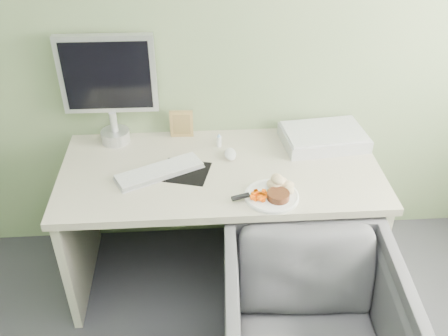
{
  "coord_description": "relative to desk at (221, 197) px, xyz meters",
  "views": [
    {
      "loc": [
        -0.12,
        -0.42,
        2.15
      ],
      "look_at": [
        0.01,
        1.5,
        0.82
      ],
      "focal_mm": 40.0,
      "sensor_mm": 36.0,
      "label": 1
    }
  ],
  "objects": [
    {
      "name": "plate",
      "position": [
        0.22,
        -0.25,
        0.19
      ],
      "size": [
        0.25,
        0.25,
        0.01
      ],
      "primitive_type": "cylinder",
      "color": "white",
      "rests_on": "desk"
    },
    {
      "name": "eyedrop_bottle",
      "position": [
        0.0,
        0.21,
        0.22
      ],
      "size": [
        0.03,
        0.03,
        0.08
      ],
      "color": "white",
      "rests_on": "desk"
    },
    {
      "name": "potato_pile",
      "position": [
        0.26,
        -0.2,
        0.23
      ],
      "size": [
        0.14,
        0.12,
        0.07
      ],
      "primitive_type": "ellipsoid",
      "rotation": [
        0.0,
        0.0,
        -0.27
      ],
      "color": "tan",
      "rests_on": "plate"
    },
    {
      "name": "wall_back",
      "position": [
        0.0,
        0.38,
        0.8
      ],
      "size": [
        3.5,
        0.0,
        3.5
      ],
      "primitive_type": "plane",
      "rotation": [
        1.57,
        0.0,
        0.0
      ],
      "color": "gray",
      "rests_on": "floor"
    },
    {
      "name": "monitor",
      "position": [
        -0.55,
        0.32,
        0.51
      ],
      "size": [
        0.49,
        0.15,
        0.58
      ],
      "rotation": [
        0.0,
        0.0,
        -0.01
      ],
      "color": "silver",
      "rests_on": "desk"
    },
    {
      "name": "desk_chair",
      "position": [
        0.35,
        -0.7,
        -0.2
      ],
      "size": [
        0.79,
        0.81,
        0.69
      ],
      "primitive_type": "imported",
      "rotation": [
        0.0,
        0.0,
        -0.06
      ],
      "color": "#39393E",
      "rests_on": "floor"
    },
    {
      "name": "desk",
      "position": [
        0.0,
        0.0,
        0.0
      ],
      "size": [
        1.6,
        0.75,
        0.73
      ],
      "color": "beige",
      "rests_on": "floor"
    },
    {
      "name": "keyboard",
      "position": [
        -0.3,
        -0.02,
        0.2
      ],
      "size": [
        0.44,
        0.3,
        0.02
      ],
      "primitive_type": "cube",
      "rotation": [
        0.0,
        0.0,
        0.45
      ],
      "color": "white",
      "rests_on": "desk"
    },
    {
      "name": "steak",
      "position": [
        0.25,
        -0.28,
        0.21
      ],
      "size": [
        0.12,
        0.12,
        0.03
      ],
      "primitive_type": "cylinder",
      "rotation": [
        0.0,
        0.0,
        0.14
      ],
      "color": "black",
      "rests_on": "plate"
    },
    {
      "name": "mousepad",
      "position": [
        -0.18,
        -0.02,
        0.18
      ],
      "size": [
        0.28,
        0.26,
        0.0
      ],
      "primitive_type": "cube",
      "rotation": [
        0.0,
        0.0,
        -0.26
      ],
      "color": "black",
      "rests_on": "desk"
    },
    {
      "name": "steak_knife",
      "position": [
        0.11,
        -0.26,
        0.21
      ],
      "size": [
        0.22,
        0.08,
        0.02
      ],
      "rotation": [
        0.0,
        0.0,
        0.3
      ],
      "color": "silver",
      "rests_on": "plate"
    },
    {
      "name": "carrot_heap",
      "position": [
        0.16,
        -0.27,
        0.22
      ],
      "size": [
        0.07,
        0.06,
        0.04
      ],
      "primitive_type": "cube",
      "rotation": [
        0.0,
        0.0,
        0.02
      ],
      "color": "#FF5905",
      "rests_on": "plate"
    },
    {
      "name": "photo_frame",
      "position": [
        -0.19,
        0.32,
        0.26
      ],
      "size": [
        0.13,
        0.02,
        0.16
      ],
      "primitive_type": "cube",
      "rotation": [
        0.0,
        0.0,
        -0.04
      ],
      "color": "#A2804B",
      "rests_on": "desk"
    },
    {
      "name": "computer_mouse",
      "position": [
        0.06,
        0.1,
        0.2
      ],
      "size": [
        0.06,
        0.11,
        0.04
      ],
      "primitive_type": "ellipsoid",
      "rotation": [
        0.0,
        0.0,
        0.01
      ],
      "color": "white",
      "rests_on": "desk"
    },
    {
      "name": "scanner",
      "position": [
        0.57,
        0.2,
        0.22
      ],
      "size": [
        0.46,
        0.33,
        0.07
      ],
      "primitive_type": "cube",
      "rotation": [
        0.0,
        0.0,
        0.1
      ],
      "color": "#AFB2B7",
      "rests_on": "desk"
    }
  ]
}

